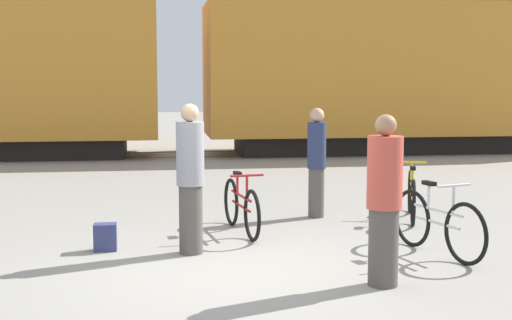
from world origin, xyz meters
name	(u,v)px	position (x,y,z in m)	size (l,w,h in m)	color
ground_plane	(227,271)	(0.00, 0.00, 0.00)	(80.00, 80.00, 0.00)	gray
freight_train	(182,47)	(0.00, 12.61, 3.04)	(24.31, 3.15, 5.78)	black
rail_near	(184,157)	(0.00, 11.89, 0.01)	(36.31, 0.07, 0.01)	#4C4238
rail_far	(182,152)	(0.00, 13.33, 0.01)	(36.31, 0.07, 0.01)	#4C4238
bicycle_yellow	(412,195)	(3.08, 2.57, 0.37)	(0.62, 1.71, 0.86)	black
bicycle_silver	(437,224)	(2.59, 0.37, 0.39)	(0.56, 1.70, 0.91)	black
bicycle_maroon	(241,207)	(0.39, 1.97, 0.37)	(0.46, 1.77, 0.86)	black
person_in_grey	(190,179)	(-0.36, 0.89, 0.93)	(0.34, 0.34, 1.84)	#514C47
person_in_red	(384,201)	(1.54, -0.77, 0.89)	(0.36, 0.36, 1.77)	#514C47
person_in_navy	(317,162)	(1.68, 2.95, 0.87)	(0.29, 0.29, 1.69)	#514C47
backpack	(105,237)	(-1.41, 1.18, 0.17)	(0.28, 0.20, 0.34)	navy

